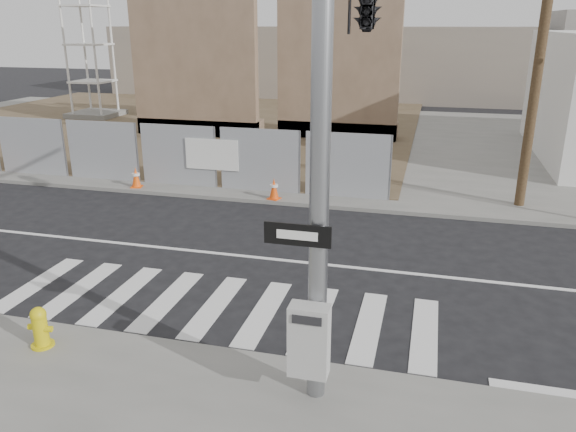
% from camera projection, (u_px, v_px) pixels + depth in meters
% --- Properties ---
extents(ground, '(100.00, 100.00, 0.00)m').
position_uv_depth(ground, '(254.00, 257.00, 13.22)').
color(ground, black).
rests_on(ground, ground).
extents(sidewalk_far, '(50.00, 20.00, 0.12)m').
position_uv_depth(sidewalk_far, '(347.00, 141.00, 26.01)').
color(sidewalk_far, slate).
rests_on(sidewalk_far, ground).
extents(signal_pole, '(0.96, 5.87, 7.00)m').
position_uv_depth(signal_pole, '(355.00, 52.00, 9.20)').
color(signal_pole, gray).
rests_on(signal_pole, sidewalk_near).
extents(chain_link_fence, '(24.60, 0.04, 2.00)m').
position_uv_depth(chain_link_fence, '(27.00, 146.00, 19.82)').
color(chain_link_fence, gray).
rests_on(chain_link_fence, sidewalk_far).
extents(concrete_wall_left, '(6.00, 1.30, 8.00)m').
position_uv_depth(concrete_wall_left, '(195.00, 66.00, 25.76)').
color(concrete_wall_left, brown).
rests_on(concrete_wall_left, sidewalk_far).
extents(concrete_wall_right, '(5.50, 1.30, 8.00)m').
position_uv_depth(concrete_wall_right, '(338.00, 67.00, 25.13)').
color(concrete_wall_right, brown).
rests_on(concrete_wall_right, sidewalk_far).
extents(utility_pole_right, '(1.60, 0.28, 10.00)m').
position_uv_depth(utility_pole_right, '(544.00, 24.00, 15.01)').
color(utility_pole_right, '#4E3C24').
rests_on(utility_pole_right, sidewalk_far).
extents(fire_hydrant, '(0.45, 0.45, 0.71)m').
position_uv_depth(fire_hydrant, '(40.00, 327.00, 9.27)').
color(fire_hydrant, '#CEBD0B').
rests_on(fire_hydrant, sidewalk_near).
extents(traffic_cone_c, '(0.41, 0.41, 0.67)m').
position_uv_depth(traffic_cone_c, '(136.00, 177.00, 18.36)').
color(traffic_cone_c, '#FF540D').
rests_on(traffic_cone_c, sidewalk_far).
extents(traffic_cone_d, '(0.42, 0.42, 0.66)m').
position_uv_depth(traffic_cone_d, '(274.00, 189.00, 17.11)').
color(traffic_cone_d, '#F24B0C').
rests_on(traffic_cone_d, sidewalk_far).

